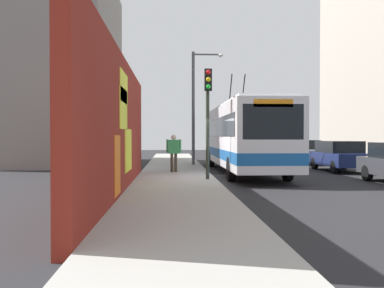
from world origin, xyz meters
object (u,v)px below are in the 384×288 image
(city_bus, at_px, (242,136))
(parked_car_white, at_px, (303,151))
(street_lamp, at_px, (197,100))
(parked_car_navy, at_px, (339,155))
(pedestrian_midblock, at_px, (174,150))
(traffic_light, at_px, (208,105))

(city_bus, relative_size, parked_car_white, 3.03)
(street_lamp, bearing_deg, city_bus, -152.89)
(parked_car_navy, height_order, pedestrian_midblock, pedestrian_midblock)
(pedestrian_midblock, height_order, street_lamp, street_lamp)
(parked_car_navy, bearing_deg, traffic_light, 125.54)
(parked_car_white, xyz_separation_m, pedestrian_midblock, (-7.84, 8.65, 0.35))
(street_lamp, bearing_deg, parked_car_navy, -115.12)
(parked_car_white, xyz_separation_m, street_lamp, (-2.58, 7.24, 3.16))
(city_bus, height_order, traffic_light, city_bus)
(city_bus, height_order, pedestrian_midblock, city_bus)
(parked_car_white, relative_size, traffic_light, 0.98)
(city_bus, relative_size, pedestrian_midblock, 7.29)
(parked_car_white, xyz_separation_m, traffic_light, (-11.23, 7.35, 2.20))
(parked_car_white, height_order, pedestrian_midblock, pedestrian_midblock)
(pedestrian_midblock, xyz_separation_m, traffic_light, (-3.38, -1.30, 1.85))
(city_bus, xyz_separation_m, street_lamp, (3.99, 2.04, 2.13))
(traffic_light, bearing_deg, city_bus, -24.78)
(parked_car_white, bearing_deg, city_bus, 141.64)
(pedestrian_midblock, distance_m, traffic_light, 4.07)
(parked_car_navy, distance_m, parked_car_white, 5.98)
(city_bus, xyz_separation_m, parked_car_navy, (0.59, -5.20, -1.03))
(pedestrian_midblock, bearing_deg, parked_car_navy, -77.82)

